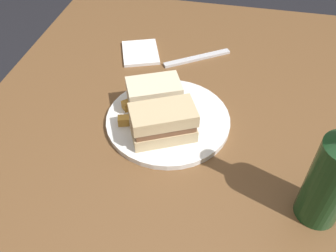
{
  "coord_description": "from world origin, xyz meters",
  "views": [
    {
      "loc": [
        0.44,
        0.1,
        1.28
      ],
      "look_at": [
        -0.04,
        -0.01,
        0.78
      ],
      "focal_mm": 38.35,
      "sensor_mm": 36.0,
      "label": 1
    }
  ],
  "objects_px": {
    "fork": "(197,58)",
    "cider_bottle": "(335,174)",
    "plate": "(168,120)",
    "sandwich_half_right": "(163,123)",
    "sandwich_half_left": "(154,94)",
    "napkin": "(140,53)"
  },
  "relations": [
    {
      "from": "sandwich_half_left",
      "to": "cider_bottle",
      "type": "bearing_deg",
      "value": 59.01
    },
    {
      "from": "plate",
      "to": "sandwich_half_right",
      "type": "distance_m",
      "value": 0.06
    },
    {
      "from": "plate",
      "to": "sandwich_half_right",
      "type": "relative_size",
      "value": 1.83
    },
    {
      "from": "plate",
      "to": "sandwich_half_left",
      "type": "bearing_deg",
      "value": -132.24
    },
    {
      "from": "sandwich_half_left",
      "to": "napkin",
      "type": "xyz_separation_m",
      "value": [
        -0.2,
        -0.09,
        -0.04
      ]
    },
    {
      "from": "fork",
      "to": "cider_bottle",
      "type": "bearing_deg",
      "value": -90.26
    },
    {
      "from": "sandwich_half_left",
      "to": "napkin",
      "type": "distance_m",
      "value": 0.22
    },
    {
      "from": "sandwich_half_right",
      "to": "cider_bottle",
      "type": "height_order",
      "value": "cider_bottle"
    },
    {
      "from": "plate",
      "to": "cider_bottle",
      "type": "xyz_separation_m",
      "value": [
        0.16,
        0.29,
        0.1
      ]
    },
    {
      "from": "napkin",
      "to": "fork",
      "type": "bearing_deg",
      "value": 92.62
    },
    {
      "from": "sandwich_half_left",
      "to": "fork",
      "type": "bearing_deg",
      "value": 163.25
    },
    {
      "from": "fork",
      "to": "sandwich_half_right",
      "type": "bearing_deg",
      "value": -128.04
    },
    {
      "from": "plate",
      "to": "sandwich_half_left",
      "type": "distance_m",
      "value": 0.06
    },
    {
      "from": "cider_bottle",
      "to": "fork",
      "type": "bearing_deg",
      "value": -146.87
    },
    {
      "from": "plate",
      "to": "fork",
      "type": "height_order",
      "value": "plate"
    },
    {
      "from": "cider_bottle",
      "to": "sandwich_half_right",
      "type": "bearing_deg",
      "value": -111.05
    },
    {
      "from": "plate",
      "to": "sandwich_half_right",
      "type": "xyz_separation_m",
      "value": [
        0.05,
        0.0,
        0.04
      ]
    },
    {
      "from": "sandwich_half_right",
      "to": "napkin",
      "type": "distance_m",
      "value": 0.31
    },
    {
      "from": "plate",
      "to": "sandwich_half_left",
      "type": "height_order",
      "value": "sandwich_half_left"
    },
    {
      "from": "plate",
      "to": "napkin",
      "type": "distance_m",
      "value": 0.26
    },
    {
      "from": "plate",
      "to": "fork",
      "type": "distance_m",
      "value": 0.24
    },
    {
      "from": "plate",
      "to": "fork",
      "type": "xyz_separation_m",
      "value": [
        -0.24,
        0.02,
        -0.0
      ]
    }
  ]
}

